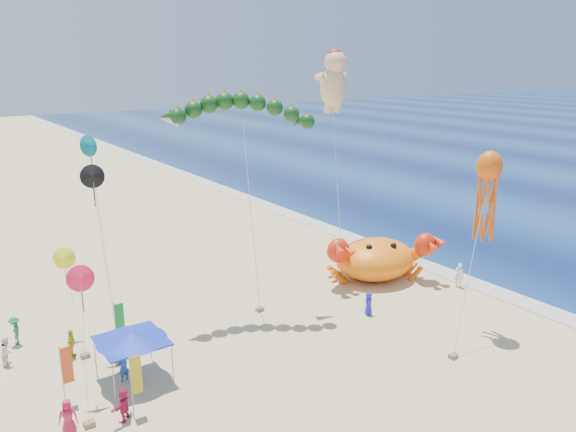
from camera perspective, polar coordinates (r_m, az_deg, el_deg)
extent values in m
plane|color=#D1B784|center=(38.00, 4.26, -9.69)|extent=(320.00, 320.00, 0.00)
plane|color=silver|center=(45.97, 16.02, -5.68)|extent=(320.00, 320.00, 0.00)
ellipsoid|color=orange|center=(43.54, 8.90, -4.33)|extent=(7.88, 7.32, 3.02)
sphere|color=red|center=(40.04, 6.71, -4.00)|extent=(1.80, 1.80, 1.80)
sphere|color=black|center=(41.76, 9.02, -3.25)|extent=(0.47, 0.47, 0.47)
sphere|color=red|center=(44.62, 13.25, -2.25)|extent=(1.80, 1.80, 1.80)
sphere|color=black|center=(43.05, 10.86, -2.77)|extent=(0.47, 0.47, 0.47)
cone|color=#0F3812|center=(32.95, -11.28, 9.77)|extent=(1.30, 0.96, 1.06)
cylinder|color=#B2B2B2|center=(36.00, -3.71, -0.36)|extent=(0.64, 0.77, 12.36)
cube|color=olive|center=(38.02, -2.88, -9.44)|extent=(0.50, 0.35, 0.25)
ellipsoid|color=#E9BB8E|center=(45.12, 4.61, 12.90)|extent=(2.21, 1.82, 3.26)
sphere|color=#E9BB8E|center=(44.92, 4.84, 15.31)|extent=(1.70, 1.70, 1.70)
ellipsoid|color=red|center=(45.00, 4.77, 16.08)|extent=(1.10, 1.10, 0.77)
cylinder|color=#B2B2B2|center=(43.44, 5.08, 2.60)|extent=(2.70, 4.91, 12.69)
cube|color=olive|center=(42.77, 5.60, -6.58)|extent=(0.50, 0.35, 0.25)
ellipsoid|color=#DB520B|center=(34.85, 19.79, 4.78)|extent=(1.60, 1.44, 1.84)
cylinder|color=#B2B2B2|center=(33.96, 18.12, -4.62)|extent=(4.35, 1.92, 9.54)
cube|color=olive|center=(33.80, 16.43, -13.48)|extent=(0.50, 0.35, 0.25)
cylinder|color=gray|center=(29.54, -17.25, -15.89)|extent=(0.06, 0.06, 2.20)
cylinder|color=gray|center=(30.39, -11.64, -14.53)|extent=(0.06, 0.06, 2.20)
cylinder|color=gray|center=(32.11, -18.99, -13.37)|extent=(0.06, 0.06, 2.20)
cylinder|color=gray|center=(32.89, -13.81, -12.21)|extent=(0.06, 0.06, 2.20)
cube|color=#1328AD|center=(30.65, -15.58, -12.10)|extent=(3.28, 3.28, 0.08)
cone|color=#1328AD|center=(30.54, -15.61, -11.70)|extent=(3.61, 3.61, 0.45)
cylinder|color=gray|center=(28.08, -15.62, -16.34)|extent=(0.05, 0.05, 3.20)
cube|color=gold|center=(27.90, -15.14, -15.33)|extent=(0.50, 0.04, 1.90)
cylinder|color=gray|center=(29.91, -21.95, -14.84)|extent=(0.05, 0.05, 3.20)
cube|color=#E24C1C|center=(29.71, -21.51, -13.90)|extent=(0.50, 0.04, 1.90)
cylinder|color=gray|center=(33.63, -17.11, -10.87)|extent=(0.05, 0.05, 3.20)
cube|color=#189037|center=(33.49, -16.72, -10.00)|extent=(0.50, 0.04, 1.90)
imported|color=#BF1E47|center=(28.28, -21.46, -18.46)|extent=(0.97, 0.80, 1.70)
imported|color=#246D46|center=(37.19, -25.99, -10.43)|extent=(0.73, 1.17, 1.74)
imported|color=white|center=(35.10, -26.63, -12.14)|extent=(0.96, 1.02, 1.67)
imported|color=#2124C1|center=(37.62, 8.19, -8.77)|extent=(0.87, 0.91, 1.57)
imported|color=gold|center=(34.49, -21.15, -11.99)|extent=(0.81, 1.05, 1.67)
imported|color=white|center=(43.41, 17.00, -5.74)|extent=(0.63, 0.78, 1.84)
imported|color=#AD1B4F|center=(28.38, -16.38, -17.89)|extent=(1.46, 1.37, 1.64)
imported|color=#1D4AAE|center=(31.37, -16.40, -14.46)|extent=(0.69, 0.56, 1.62)
cone|color=black|center=(32.06, -19.25, 3.83)|extent=(1.30, 0.51, 1.32)
cylinder|color=#B2B2B2|center=(32.08, -17.27, -5.38)|extent=(0.55, 3.04, 9.90)
cube|color=olive|center=(32.92, -15.29, -14.22)|extent=(0.50, 0.35, 0.25)
cone|color=#0B6F7E|center=(35.24, -19.47, 6.76)|extent=(1.30, 0.51, 1.32)
cylinder|color=#B2B2B2|center=(35.13, -17.59, -2.57)|extent=(0.55, 3.04, 11.09)
cube|color=olive|center=(35.95, -15.72, -11.59)|extent=(0.50, 0.35, 0.25)
cone|color=#EF1A46|center=(28.39, -20.34, -5.99)|extent=(1.30, 0.51, 1.32)
cylinder|color=#B2B2B2|center=(28.37, -18.44, -12.68)|extent=(0.55, 3.04, 5.98)
cube|color=olive|center=(28.71, -16.47, -19.14)|extent=(0.50, 0.35, 0.25)
cone|color=#F7FF1C|center=(35.65, -21.82, -4.01)|extent=(1.30, 0.51, 1.32)
cylinder|color=#B2B2B2|center=(35.19, -20.44, -8.38)|extent=(0.54, 3.04, 4.69)
cube|color=olive|center=(34.92, -19.00, -12.73)|extent=(0.50, 0.35, 0.25)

